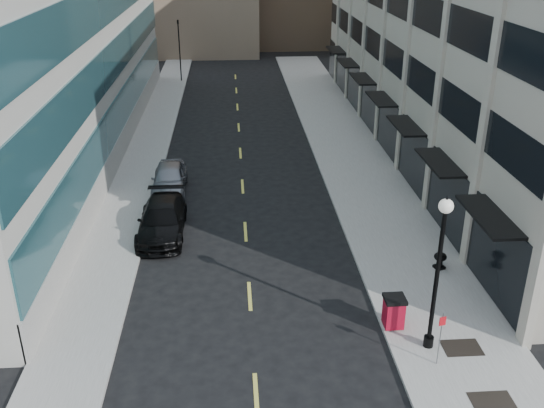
{
  "coord_description": "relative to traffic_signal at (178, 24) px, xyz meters",
  "views": [
    {
      "loc": [
        -0.56,
        -13.63,
        14.04
      ],
      "look_at": [
        1.15,
        10.99,
        2.87
      ],
      "focal_mm": 40.0,
      "sensor_mm": 36.0,
      "label": 1
    }
  ],
  "objects": [
    {
      "name": "traffic_signal",
      "position": [
        0.0,
        0.0,
        0.0
      ],
      "size": [
        0.66,
        0.66,
        6.98
      ],
      "color": "black",
      "rests_on": "ground"
    },
    {
      "name": "sign_post",
      "position": [
        11.9,
        -45.01,
        -4.18
      ],
      "size": [
        0.25,
        0.08,
        2.11
      ],
      "rotation": [
        0.0,
        0.0,
        0.22
      ],
      "color": "slate",
      "rests_on": "sidewalk_right"
    },
    {
      "name": "grate_far",
      "position": [
        13.1,
        -44.2,
        -5.56
      ],
      "size": [
        1.4,
        1.0,
        0.01
      ],
      "primitive_type": "cube",
      "color": "black",
      "rests_on": "sidewalk_right"
    },
    {
      "name": "trash_bin",
      "position": [
        10.9,
        -42.71,
        -4.87
      ],
      "size": [
        0.81,
        0.91,
        1.3
      ],
      "rotation": [
        0.0,
        0.0,
        0.01
      ],
      "color": "#A20A21",
      "rests_on": "sidewalk_right"
    },
    {
      "name": "grate_mid",
      "position": [
        13.1,
        -47.0,
        -5.56
      ],
      "size": [
        1.4,
        1.0,
        0.01
      ],
      "primitive_type": "cube",
      "color": "black",
      "rests_on": "sidewalk_right"
    },
    {
      "name": "sidewalk_left",
      "position": [
        -1.0,
        -28.0,
        -5.64
      ],
      "size": [
        3.0,
        80.0,
        0.15
      ],
      "primitive_type": "cube",
      "color": "gray",
      "rests_on": "ground"
    },
    {
      "name": "car_silver_sedan",
      "position": [
        1.23,
        -28.45,
        -4.89
      ],
      "size": [
        2.03,
        4.88,
        1.65
      ],
      "primitive_type": "imported",
      "rotation": [
        0.0,
        0.0,
        0.02
      ],
      "color": "gray",
      "rests_on": "ground"
    },
    {
      "name": "urn_planter",
      "position": [
        14.1,
        -38.53,
        -5.09
      ],
      "size": [
        0.56,
        0.56,
        0.78
      ],
      "rotation": [
        0.0,
        0.0,
        0.36
      ],
      "color": "black",
      "rests_on": "sidewalk_right"
    },
    {
      "name": "road_centerline",
      "position": [
        5.5,
        -31.0,
        -5.71
      ],
      "size": [
        0.15,
        68.2,
        0.01
      ],
      "color": "#D8CC4C",
      "rests_on": "ground"
    },
    {
      "name": "building_right",
      "position": [
        22.44,
        -21.01,
        3.28
      ],
      "size": [
        15.3,
        46.5,
        18.25
      ],
      "color": "#B2AC96",
      "rests_on": "ground"
    },
    {
      "name": "car_black_pickup",
      "position": [
        1.33,
        -34.0,
        -4.91
      ],
      "size": [
        2.27,
        5.57,
        1.61
      ],
      "primitive_type": "imported",
      "rotation": [
        0.0,
        0.0,
        -0.0
      ],
      "color": "black",
      "rests_on": "ground"
    },
    {
      "name": "sidewalk_right",
      "position": [
        13.0,
        -28.0,
        -5.64
      ],
      "size": [
        5.0,
        80.0,
        0.15
      ],
      "primitive_type": "cube",
      "color": "gray",
      "rests_on": "ground"
    },
    {
      "name": "lamppost",
      "position": [
        11.9,
        -44.0,
        -2.03
      ],
      "size": [
        0.5,
        0.5,
        6.02
      ],
      "color": "black",
      "rests_on": "sidewalk_right"
    }
  ]
}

